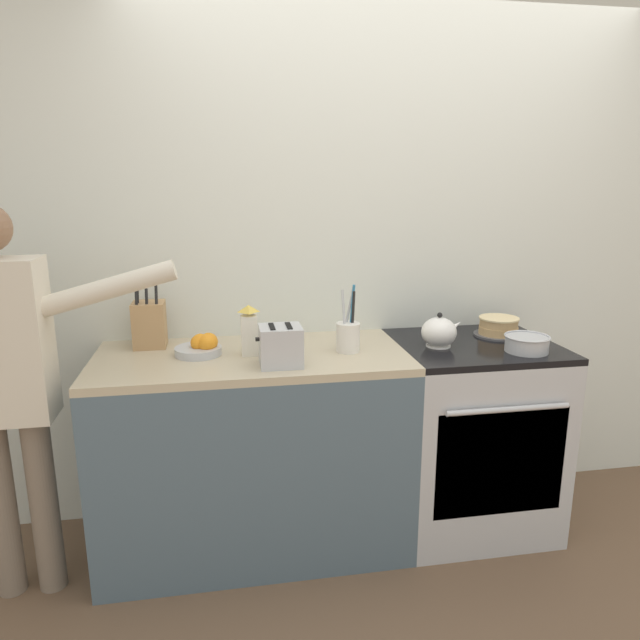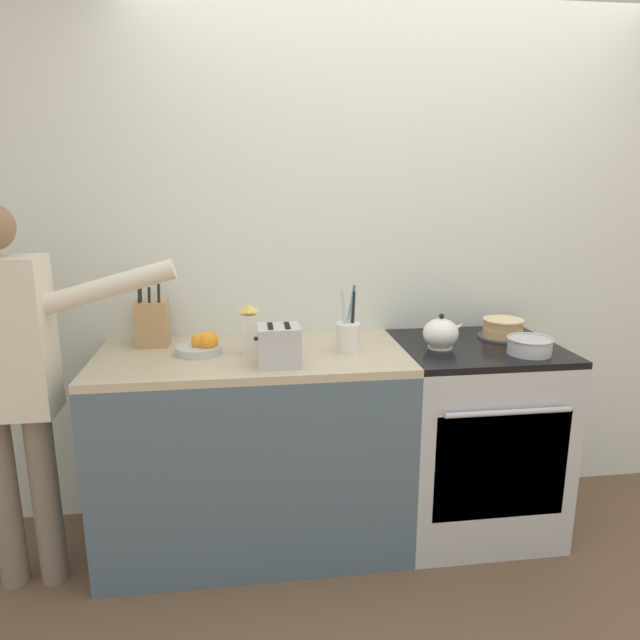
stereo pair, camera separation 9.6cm
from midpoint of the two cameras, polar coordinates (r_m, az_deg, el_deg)
name	(u,v)px [view 2 (the right image)]	position (r m, az deg, el deg)	size (l,w,h in m)	color
ground_plane	(420,569)	(2.80, 11.06, -23.28)	(16.00, 16.00, 0.00)	brown
wall_back	(390,257)	(2.91, 7.98, 6.22)	(8.00, 0.04, 2.60)	silver
counter_cabinet	(255,449)	(2.72, -5.53, -12.75)	(1.37, 0.66, 0.93)	#4C6070
stove_range	(472,436)	(2.94, 15.90, -11.12)	(0.74, 0.69, 0.93)	#B7BABF
layer_cake	(503,329)	(2.92, 18.72, -0.85)	(0.24, 0.24, 0.09)	#4C4C51
tea_kettle	(441,333)	(2.67, 13.02, -1.33)	(0.20, 0.16, 0.16)	white
mixing_bowl	(530,346)	(2.69, 21.20, -2.41)	(0.20, 0.20, 0.07)	#B7BABF
knife_block	(152,323)	(2.74, -15.46, -0.25)	(0.14, 0.14, 0.29)	tan
utensil_crock	(348,336)	(2.54, 3.93, -1.57)	(0.11, 0.11, 0.30)	silver
fruit_bowl	(202,345)	(2.56, -10.65, -2.47)	(0.20, 0.20, 0.10)	#B7BABF
toaster	(279,345)	(2.36, -2.95, -2.55)	(0.19, 0.16, 0.17)	#B7BABF
milk_carton	(249,331)	(2.51, -6.00, -1.06)	(0.07, 0.07, 0.22)	white
person_baker	(11,369)	(2.53, -27.59, -4.41)	(0.92, 0.20, 1.60)	#7A6B5B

